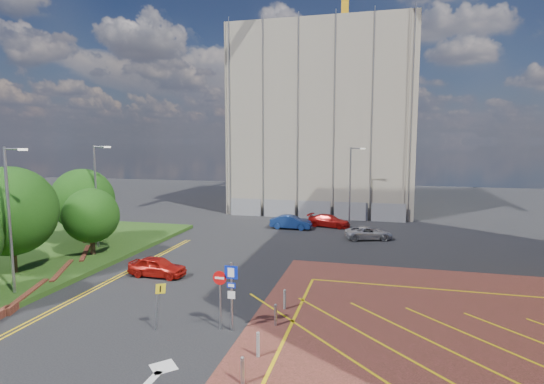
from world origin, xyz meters
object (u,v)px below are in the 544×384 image
at_px(tree_b, 10,211).
at_px(tree_c, 91,215).
at_px(warning_sign, 158,301).
at_px(car_red_back, 329,221).
at_px(lamp_left_near, 10,214).
at_px(car_red_left, 157,267).
at_px(car_blue_back, 291,222).
at_px(tree_d, 83,200).
at_px(sign_cluster, 227,289).
at_px(lamp_left_far, 97,192).
at_px(lamp_back, 351,182).
at_px(car_silver_back, 368,233).

xyz_separation_m(tree_b, tree_c, (2.00, 5.00, -1.04)).
bearing_deg(warning_sign, tree_c, 137.74).
bearing_deg(car_red_back, lamp_left_near, 161.33).
height_order(car_red_left, car_blue_back, car_blue_back).
distance_m(lamp_left_near, car_red_back, 28.19).
xyz_separation_m(tree_d, lamp_left_near, (4.08, -11.00, 0.79)).
distance_m(lamp_left_near, car_red_left, 8.76).
relative_size(lamp_left_near, car_red_back, 1.86).
distance_m(tree_c, car_red_back, 22.37).
distance_m(tree_b, sign_cluster, 16.46).
bearing_deg(car_blue_back, lamp_left_far, 134.07).
height_order(tree_c, warning_sign, tree_c).
height_order(tree_d, lamp_left_near, lamp_left_near).
bearing_deg(lamp_back, sign_cluster, -97.97).
distance_m(warning_sign, car_silver_back, 22.71).
bearing_deg(warning_sign, car_red_back, 79.33).
distance_m(warning_sign, car_red_left, 8.21).
height_order(sign_cluster, car_red_back, sign_cluster).
relative_size(warning_sign, car_silver_back, 0.55).
xyz_separation_m(lamp_left_far, car_red_left, (7.68, -4.69, -4.03)).
bearing_deg(warning_sign, car_blue_back, 86.87).
bearing_deg(lamp_left_far, tree_d, 154.32).
height_order(warning_sign, car_red_back, warning_sign).
bearing_deg(tree_d, car_blue_back, 35.91).
relative_size(warning_sign, car_red_back, 0.52).
bearing_deg(car_red_back, car_blue_back, 130.95).
relative_size(tree_d, lamp_back, 0.76).
xyz_separation_m(sign_cluster, car_red_back, (1.82, 24.83, -1.33)).
relative_size(car_blue_back, car_silver_back, 0.99).
xyz_separation_m(warning_sign, car_red_back, (4.83, 25.62, -0.81)).
height_order(lamp_left_near, car_red_left, lamp_left_near).
xyz_separation_m(tree_c, car_red_left, (6.76, -2.69, -2.56)).
xyz_separation_m(tree_c, car_silver_back, (19.61, 11.10, -2.62)).
bearing_deg(tree_b, lamp_left_near, -44.25).
height_order(sign_cluster, warning_sign, sign_cluster).
bearing_deg(lamp_left_near, lamp_back, 57.60).
relative_size(tree_d, lamp_left_far, 0.76).
xyz_separation_m(tree_d, lamp_left_far, (2.08, -1.00, 0.79)).
xyz_separation_m(sign_cluster, warning_sign, (-3.01, -0.79, -0.52)).
xyz_separation_m(tree_b, lamp_back, (19.58, 23.00, 0.12)).
bearing_deg(car_silver_back, tree_c, 102.31).
height_order(tree_d, sign_cluster, tree_d).
distance_m(tree_c, car_silver_back, 22.69).
bearing_deg(car_blue_back, lamp_back, -51.86).
height_order(tree_b, lamp_left_far, lamp_left_far).
distance_m(car_red_back, car_silver_back, 6.18).
bearing_deg(tree_b, lamp_left_far, 81.23).
xyz_separation_m(tree_c, warning_sign, (10.79, -9.80, -1.76)).
relative_size(lamp_left_near, car_red_left, 2.16).
xyz_separation_m(lamp_left_far, car_blue_back, (13.01, 11.92, -3.99)).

